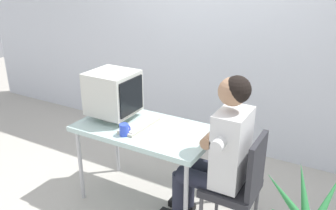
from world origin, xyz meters
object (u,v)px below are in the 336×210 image
object	(u,v)px
keyboard	(140,125)
office_chair	(240,183)
crt_monitor	(113,93)
person_seated	(219,150)
desk_mug	(124,130)
desk	(145,133)

from	to	relation	value
keyboard	office_chair	size ratio (longest dim) A/B	0.48
keyboard	office_chair	world-z (taller)	office_chair
crt_monitor	person_seated	world-z (taller)	person_seated
keyboard	office_chair	bearing A→B (deg)	-1.59
keyboard	desk_mug	size ratio (longest dim) A/B	4.37
crt_monitor	keyboard	xyz separation A→B (m)	(0.31, -0.04, -0.22)
person_seated	desk_mug	size ratio (longest dim) A/B	13.60
office_chair	desk_mug	size ratio (longest dim) A/B	9.15
person_seated	desk_mug	distance (m)	0.78
crt_monitor	office_chair	distance (m)	1.33
desk	keyboard	size ratio (longest dim) A/B	2.78
person_seated	crt_monitor	bearing A→B (deg)	176.18
keyboard	person_seated	world-z (taller)	person_seated
office_chair	person_seated	size ratio (longest dim) A/B	0.67
crt_monitor	person_seated	distance (m)	1.09
desk	office_chair	world-z (taller)	office_chair
office_chair	keyboard	bearing A→B (deg)	178.41
crt_monitor	office_chair	size ratio (longest dim) A/B	0.48
desk	desk_mug	size ratio (longest dim) A/B	12.14
office_chair	desk_mug	bearing A→B (deg)	-169.54
keyboard	desk_mug	xyz separation A→B (m)	(-0.01, -0.20, 0.03)
desk	person_seated	distance (m)	0.70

